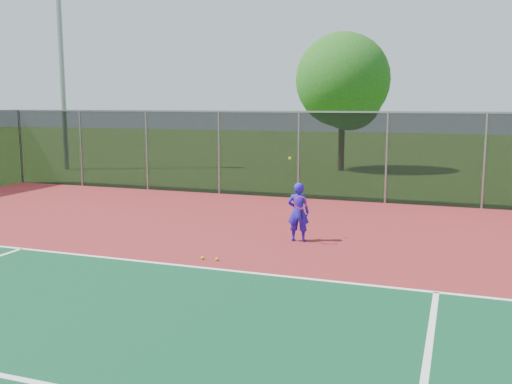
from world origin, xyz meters
TOP-DOWN VIEW (x-y plane):
  - ground at (0.00, 0.00)m, footprint 120.00×120.00m
  - court_apron at (0.00, 2.00)m, footprint 30.00×20.00m
  - fence_back at (0.00, 12.00)m, footprint 30.00×0.06m
  - tennis_player at (-1.30, 5.87)m, footprint 0.59×0.61m
  - practice_ball_3 at (-2.76, 3.59)m, footprint 0.07×0.07m
  - practice_ball_4 at (-2.43, 3.61)m, footprint 0.07×0.07m
  - floodlight_nw at (-16.47, 16.78)m, footprint 0.90×0.40m
  - tree_back_left at (-3.18, 20.86)m, footprint 4.59×4.59m

SIDE VIEW (x-z plane):
  - ground at x=0.00m, z-range 0.00..0.00m
  - court_apron at x=0.00m, z-range 0.00..0.02m
  - practice_ball_3 at x=-2.76m, z-range 0.02..0.09m
  - practice_ball_4 at x=-2.43m, z-range 0.02..0.09m
  - tennis_player at x=-1.30m, z-range -0.27..1.74m
  - fence_back at x=0.00m, z-range 0.05..3.08m
  - tree_back_left at x=-3.18m, z-range 0.86..7.60m
  - floodlight_nw at x=-16.47m, z-range 0.77..12.79m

